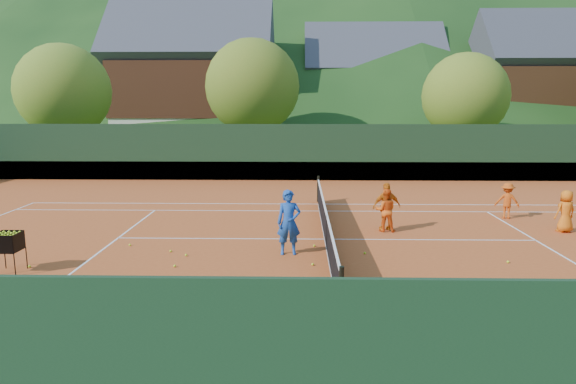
{
  "coord_description": "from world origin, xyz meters",
  "views": [
    {
      "loc": [
        -0.81,
        -15.25,
        4.17
      ],
      "look_at": [
        -1.14,
        0.0,
        1.49
      ],
      "focal_mm": 32.0,
      "sensor_mm": 36.0,
      "label": 1
    }
  ],
  "objects_px": {
    "tennis_net": "(325,223)",
    "chalet_left": "(194,85)",
    "chalet_mid": "(372,93)",
    "student_a": "(385,210)",
    "coach": "(289,222)",
    "ball_hopper": "(8,243)",
    "student_c": "(566,211)",
    "chalet_right": "(542,89)",
    "student_d": "(507,201)",
    "student_b": "(387,207)"
  },
  "relations": [
    {
      "from": "tennis_net",
      "to": "chalet_left",
      "type": "height_order",
      "value": "chalet_left"
    },
    {
      "from": "chalet_mid",
      "to": "student_a",
      "type": "bearing_deg",
      "value": -96.93
    },
    {
      "from": "coach",
      "to": "ball_hopper",
      "type": "distance_m",
      "value": 7.06
    },
    {
      "from": "coach",
      "to": "ball_hopper",
      "type": "bearing_deg",
      "value": -171.28
    },
    {
      "from": "coach",
      "to": "chalet_left",
      "type": "height_order",
      "value": "chalet_left"
    },
    {
      "from": "ball_hopper",
      "to": "student_c",
      "type": "bearing_deg",
      "value": 15.32
    },
    {
      "from": "coach",
      "to": "chalet_left",
      "type": "distance_m",
      "value": 33.14
    },
    {
      "from": "student_c",
      "to": "chalet_left",
      "type": "distance_m",
      "value": 34.32
    },
    {
      "from": "student_a",
      "to": "chalet_left",
      "type": "xyz_separation_m",
      "value": [
        -11.99,
        28.97,
        4.93
      ]
    },
    {
      "from": "tennis_net",
      "to": "chalet_right",
      "type": "bearing_deg",
      "value": 56.31
    },
    {
      "from": "student_c",
      "to": "student_d",
      "type": "xyz_separation_m",
      "value": [
        -1.08,
        1.97,
        -0.04
      ]
    },
    {
      "from": "student_d",
      "to": "ball_hopper",
      "type": "bearing_deg",
      "value": 39.27
    },
    {
      "from": "chalet_left",
      "to": "student_d",
      "type": "bearing_deg",
      "value": -58.24
    },
    {
      "from": "student_a",
      "to": "student_c",
      "type": "bearing_deg",
      "value": -174.23
    },
    {
      "from": "student_b",
      "to": "ball_hopper",
      "type": "xyz_separation_m",
      "value": [
        -10.0,
        -4.43,
        -0.04
      ]
    },
    {
      "from": "coach",
      "to": "student_c",
      "type": "relative_size",
      "value": 1.31
    },
    {
      "from": "chalet_left",
      "to": "tennis_net",
      "type": "bearing_deg",
      "value": -71.57
    },
    {
      "from": "coach",
      "to": "student_a",
      "type": "distance_m",
      "value": 4.04
    },
    {
      "from": "student_c",
      "to": "ball_hopper",
      "type": "xyz_separation_m",
      "value": [
        -15.72,
        -4.31,
        0.06
      ]
    },
    {
      "from": "student_c",
      "to": "student_d",
      "type": "bearing_deg",
      "value": -74.46
    },
    {
      "from": "student_c",
      "to": "ball_hopper",
      "type": "bearing_deg",
      "value": 2.09
    },
    {
      "from": "chalet_mid",
      "to": "ball_hopper",
      "type": "bearing_deg",
      "value": -110.53
    },
    {
      "from": "student_a",
      "to": "tennis_net",
      "type": "relative_size",
      "value": 0.12
    },
    {
      "from": "coach",
      "to": "chalet_mid",
      "type": "xyz_separation_m",
      "value": [
        7.08,
        35.57,
        4.07
      ]
    },
    {
      "from": "coach",
      "to": "chalet_mid",
      "type": "distance_m",
      "value": 36.5
    },
    {
      "from": "student_b",
      "to": "coach",
      "type": "bearing_deg",
      "value": 31.62
    },
    {
      "from": "tennis_net",
      "to": "chalet_right",
      "type": "distance_m",
      "value": 36.37
    },
    {
      "from": "student_a",
      "to": "chalet_left",
      "type": "bearing_deg",
      "value": -62.02
    },
    {
      "from": "student_c",
      "to": "tennis_net",
      "type": "bearing_deg",
      "value": -5.45
    },
    {
      "from": "chalet_left",
      "to": "chalet_mid",
      "type": "xyz_separation_m",
      "value": [
        16.0,
        4.0,
        -0.66
      ]
    },
    {
      "from": "coach",
      "to": "chalet_right",
      "type": "relative_size",
      "value": 0.15
    },
    {
      "from": "student_b",
      "to": "student_d",
      "type": "height_order",
      "value": "student_b"
    },
    {
      "from": "tennis_net",
      "to": "chalet_mid",
      "type": "bearing_deg",
      "value": 79.99
    },
    {
      "from": "coach",
      "to": "chalet_mid",
      "type": "relative_size",
      "value": 0.14
    },
    {
      "from": "coach",
      "to": "tennis_net",
      "type": "height_order",
      "value": "coach"
    },
    {
      "from": "student_d",
      "to": "chalet_right",
      "type": "height_order",
      "value": "chalet_right"
    },
    {
      "from": "student_b",
      "to": "chalet_right",
      "type": "xyz_separation_m",
      "value": [
        17.95,
        28.82,
        4.45
      ]
    },
    {
      "from": "chalet_right",
      "to": "student_b",
      "type": "bearing_deg",
      "value": -121.92
    },
    {
      "from": "ball_hopper",
      "to": "coach",
      "type": "bearing_deg",
      "value": 13.7
    },
    {
      "from": "student_c",
      "to": "tennis_net",
      "type": "height_order",
      "value": "student_c"
    },
    {
      "from": "student_b",
      "to": "student_d",
      "type": "xyz_separation_m",
      "value": [
        4.64,
        1.85,
        -0.14
      ]
    },
    {
      "from": "student_a",
      "to": "chalet_mid",
      "type": "distance_m",
      "value": 33.48
    },
    {
      "from": "chalet_left",
      "to": "chalet_right",
      "type": "height_order",
      "value": "chalet_left"
    },
    {
      "from": "ball_hopper",
      "to": "student_d",
      "type": "bearing_deg",
      "value": 23.2
    },
    {
      "from": "student_a",
      "to": "student_d",
      "type": "bearing_deg",
      "value": -151.5
    },
    {
      "from": "student_c",
      "to": "chalet_right",
      "type": "bearing_deg",
      "value": -126.13
    },
    {
      "from": "student_b",
      "to": "chalet_left",
      "type": "relative_size",
      "value": 0.11
    },
    {
      "from": "student_c",
      "to": "chalet_left",
      "type": "height_order",
      "value": "chalet_left"
    },
    {
      "from": "coach",
      "to": "student_c",
      "type": "xyz_separation_m",
      "value": [
        8.86,
        2.63,
        -0.21
      ]
    },
    {
      "from": "ball_hopper",
      "to": "chalet_left",
      "type": "xyz_separation_m",
      "value": [
        -2.06,
        33.24,
        4.88
      ]
    }
  ]
}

